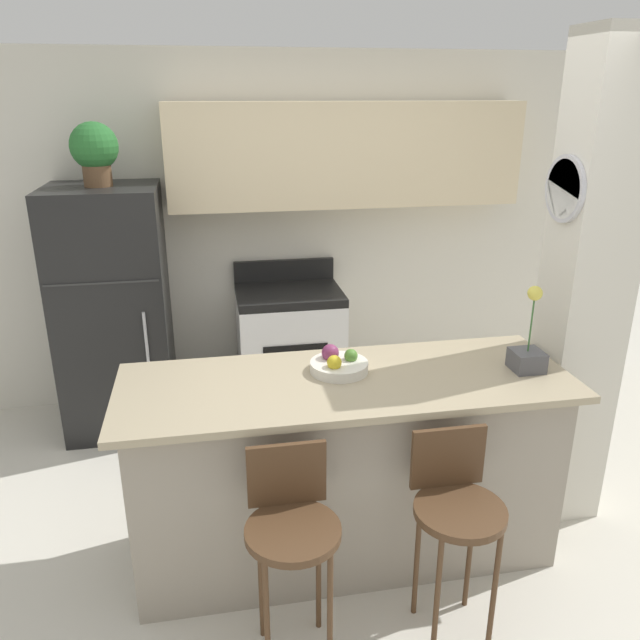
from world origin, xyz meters
name	(u,v)px	position (x,y,z in m)	size (l,w,h in m)	color
ground_plane	(344,548)	(0.00, 0.00, 0.00)	(14.00, 14.00, 0.00)	beige
wall_back	(310,201)	(0.16, 1.94, 1.51)	(5.60, 0.38, 2.55)	silver
pillar_right	(584,295)	(1.28, 0.15, 1.28)	(0.38, 0.32, 2.55)	silver
counter_bar	(345,468)	(0.00, 0.00, 0.50)	(2.15, 0.76, 0.98)	gray
refrigerator	(114,312)	(-1.26, 1.61, 0.85)	(0.72, 0.70, 1.70)	black
stove_range	(290,348)	(-0.05, 1.68, 0.46)	(0.76, 0.59, 1.07)	white
bar_stool_left	(292,528)	(-0.35, -0.56, 0.62)	(0.39, 0.39, 0.93)	#4C331E
bar_stool_right	(456,508)	(0.35, -0.56, 0.62)	(0.39, 0.39, 0.93)	#4C331E
potted_plant_on_fridge	(95,150)	(-1.26, 1.61, 1.92)	(0.30, 0.30, 0.40)	brown
orchid_vase	(528,351)	(0.89, -0.05, 1.08)	(0.15, 0.15, 0.43)	#4C4C51
fruit_bowl	(338,364)	(-0.02, 0.10, 1.02)	(0.28, 0.28, 0.12)	silver
trash_bin	(207,406)	(-0.68, 1.37, 0.19)	(0.28, 0.28, 0.38)	#59595B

